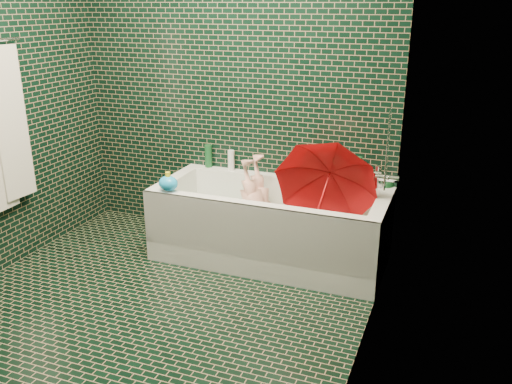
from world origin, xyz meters
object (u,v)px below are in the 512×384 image
at_px(bathtub, 270,232).
at_px(rubber_duck, 353,178).
at_px(child, 259,216).
at_px(umbrella, 323,195).
at_px(bath_toy, 168,183).

distance_m(bathtub, rubber_duck, 0.75).
bearing_deg(child, rubber_duck, 128.21).
relative_size(umbrella, rubber_duck, 5.42).
distance_m(rubber_duck, bath_toy, 1.37).
bearing_deg(rubber_duck, bath_toy, -136.88).
bearing_deg(child, umbrella, 90.53).
distance_m(child, umbrella, 0.59).
xyz_separation_m(umbrella, bath_toy, (-1.08, -0.24, 0.03)).
height_order(umbrella, rubber_duck, umbrella).
height_order(bathtub, umbrella, umbrella).
bearing_deg(bathtub, bath_toy, -156.28).
xyz_separation_m(rubber_duck, bath_toy, (-1.20, -0.65, 0.02)).
bearing_deg(bathtub, rubber_duck, 33.95).
height_order(child, bath_toy, bath_toy).
distance_m(bathtub, bath_toy, 0.84).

